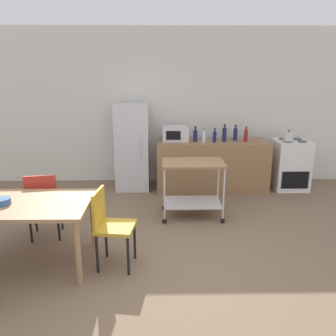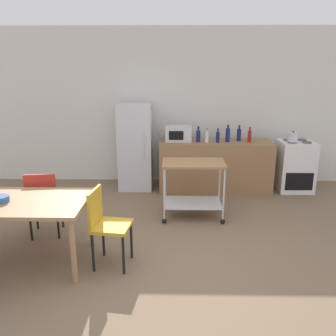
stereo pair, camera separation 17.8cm
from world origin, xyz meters
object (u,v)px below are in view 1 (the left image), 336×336
at_px(chair_red, 44,201).
at_px(kitchen_cart, 193,180).
at_px(kettle, 288,136).
at_px(fruit_bowl, 2,201).
at_px(dining_table, 21,209).
at_px(bottle_wine, 246,135).
at_px(chair_mustard, 110,223).
at_px(bottle_olive_oil, 235,134).
at_px(bottle_sparkling_water, 204,137).
at_px(stove_oven, 290,165).
at_px(bottle_vinegar, 224,134).
at_px(bottle_soy_sauce, 215,136).
at_px(microwave, 175,134).
at_px(refrigerator, 132,147).
at_px(bottle_soda, 195,136).

xyz_separation_m(chair_red, kitchen_cart, (1.97, 0.67, 0.05)).
xyz_separation_m(chair_red, kettle, (3.76, 1.84, 0.48)).
relative_size(chair_red, fruit_bowl, 4.90).
height_order(dining_table, bottle_wine, bottle_wine).
relative_size(chair_mustard, kitchen_cart, 0.98).
height_order(bottle_olive_oil, fruit_bowl, bottle_olive_oil).
relative_size(dining_table, bottle_sparkling_water, 6.14).
relative_size(chair_red, kitchen_cart, 0.98).
bearing_deg(dining_table, bottle_olive_oil, 42.55).
height_order(chair_red, fruit_bowl, chair_red).
distance_m(stove_oven, bottle_vinegar, 1.37).
relative_size(chair_red, bottle_soy_sauce, 3.57).
bearing_deg(stove_oven, microwave, 179.34).
bearing_deg(bottle_sparkling_water, bottle_vinegar, 11.68).
bearing_deg(chair_mustard, kitchen_cart, -29.88).
bearing_deg(bottle_soy_sauce, bottle_vinegar, 17.26).
relative_size(refrigerator, microwave, 3.37).
bearing_deg(bottle_vinegar, chair_mustard, -123.28).
distance_m(chair_red, bottle_vinegar, 3.28).
xyz_separation_m(chair_mustard, kitchen_cart, (1.03, 1.35, 0.05)).
relative_size(dining_table, bottle_wine, 5.71).
bearing_deg(bottle_sparkling_water, bottle_olive_oil, 15.87).
relative_size(chair_mustard, refrigerator, 0.57).
xyz_separation_m(dining_table, chair_mustard, (0.96, -0.03, -0.15)).
height_order(kitchen_cart, bottle_soy_sauce, bottle_soy_sauce).
xyz_separation_m(kitchen_cart, kettle, (1.79, 1.17, 0.43)).
distance_m(bottle_vinegar, kettle, 1.13).
xyz_separation_m(kitchen_cart, bottle_vinegar, (0.66, 1.23, 0.46)).
height_order(stove_oven, fruit_bowl, stove_oven).
bearing_deg(microwave, chair_mustard, -107.20).
distance_m(kitchen_cart, bottle_sparkling_water, 1.26).
xyz_separation_m(bottle_soy_sauce, fruit_bowl, (-2.64, -2.54, -0.22)).
xyz_separation_m(fruit_bowl, kettle, (3.95, 2.53, 0.22)).
relative_size(kitchen_cart, bottle_olive_oil, 3.22).
bearing_deg(bottle_sparkling_water, chair_red, -141.10).
bearing_deg(bottle_olive_oil, refrigerator, 179.02).
relative_size(bottle_olive_oil, bottle_wine, 1.08).
bearing_deg(refrigerator, microwave, -4.17).
bearing_deg(refrigerator, kettle, -3.70).
bearing_deg(stove_oven, fruit_bowl, -147.08).
distance_m(chair_red, stove_oven, 4.34).
bearing_deg(refrigerator, bottle_vinegar, -4.22).
height_order(bottle_soda, bottle_sparkling_water, bottle_soda).
xyz_separation_m(refrigerator, bottle_soda, (1.13, -0.14, 0.24)).
bearing_deg(kettle, bottle_soda, 178.56).
distance_m(chair_mustard, stove_oven, 3.93).
distance_m(bottle_soy_sauce, bottle_olive_oil, 0.42).
distance_m(bottle_vinegar, bottle_wine, 0.38).
relative_size(chair_red, bottle_olive_oil, 3.15).
bearing_deg(kitchen_cart, dining_table, -146.61).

